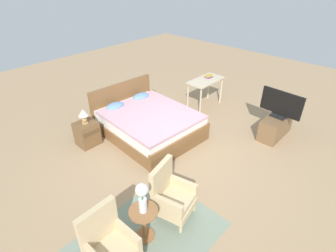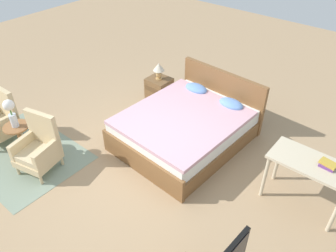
# 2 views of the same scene
# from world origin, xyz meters

# --- Properties ---
(ground_plane) EXTENTS (16.00, 16.00, 0.00)m
(ground_plane) POSITION_xyz_m (0.00, 0.00, 0.00)
(ground_plane) COLOR #A38460
(floor_rug) EXTENTS (2.10, 1.50, 0.01)m
(floor_rug) POSITION_xyz_m (-1.77, -0.95, 0.00)
(floor_rug) COLOR gray
(floor_rug) RESTS_ON ground_plane
(bed) EXTENTS (1.83, 2.22, 0.96)m
(bed) POSITION_xyz_m (0.13, 1.06, 0.30)
(bed) COLOR brown
(bed) RESTS_ON ground_plane
(armchair_by_window_left) EXTENTS (0.56, 0.56, 0.92)m
(armchair_by_window_left) POSITION_xyz_m (-2.34, -0.89, 0.38)
(armchair_by_window_left) COLOR #CCB284
(armchair_by_window_left) RESTS_ON floor_rug
(armchair_by_window_right) EXTENTS (0.65, 0.65, 0.92)m
(armchair_by_window_right) POSITION_xyz_m (-1.21, -0.89, 0.38)
(armchair_by_window_right) COLOR #CCB284
(armchair_by_window_right) RESTS_ON floor_rug
(side_table) EXTENTS (0.40, 0.40, 0.54)m
(side_table) POSITION_xyz_m (-1.77, -0.89, 0.34)
(side_table) COLOR #936038
(side_table) RESTS_ON ground_plane
(flower_vase) EXTENTS (0.17, 0.17, 0.48)m
(flower_vase) POSITION_xyz_m (-1.77, -0.89, 0.83)
(flower_vase) COLOR silver
(flower_vase) RESTS_ON side_table
(nightstand) EXTENTS (0.44, 0.41, 0.53)m
(nightstand) POSITION_xyz_m (-1.05, 1.71, 0.26)
(nightstand) COLOR brown
(nightstand) RESTS_ON ground_plane
(table_lamp) EXTENTS (0.22, 0.22, 0.33)m
(table_lamp) POSITION_xyz_m (-1.05, 1.71, 0.74)
(table_lamp) COLOR tan
(table_lamp) RESTS_ON nightstand
(vanity_desk) EXTENTS (1.04, 0.52, 0.77)m
(vanity_desk) POSITION_xyz_m (2.16, 0.97, 0.65)
(vanity_desk) COLOR beige
(vanity_desk) RESTS_ON ground_plane
(book_stack) EXTENTS (0.22, 0.15, 0.07)m
(book_stack) POSITION_xyz_m (2.33, 1.00, 0.81)
(book_stack) COLOR #66387A
(book_stack) RESTS_ON vanity_desk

